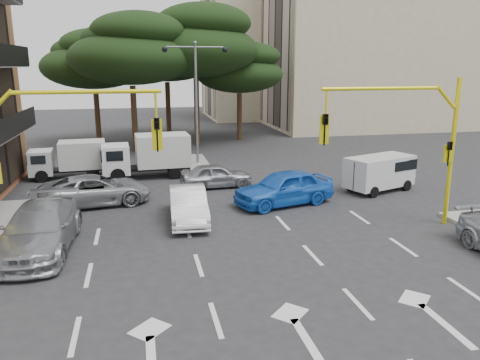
{
  "coord_description": "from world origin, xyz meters",
  "views": [
    {
      "loc": [
        -3.71,
        -14.34,
        6.47
      ],
      "look_at": [
        0.47,
        4.92,
        1.6
      ],
      "focal_mm": 35.0,
      "sensor_mm": 36.0,
      "label": 1
    }
  ],
  "objects_px": {
    "signal_mast_right": "(414,133)",
    "signal_mast_left": "(44,145)",
    "box_truck_a": "(69,160)",
    "street_lamp_center": "(196,82)",
    "car_white_hatch": "(188,205)",
    "car_silver_cross_b": "(216,175)",
    "car_blue_compact": "(284,188)",
    "box_truck_b": "(147,156)",
    "car_silver_cross_a": "(96,190)",
    "car_silver_wagon": "(40,229)",
    "van_white": "(379,173)"
  },
  "relations": [
    {
      "from": "street_lamp_center",
      "to": "van_white",
      "type": "xyz_separation_m",
      "value": [
        8.5,
        -8.58,
        -4.49
      ]
    },
    {
      "from": "signal_mast_left",
      "to": "street_lamp_center",
      "type": "distance_m",
      "value": 15.65
    },
    {
      "from": "car_white_hatch",
      "to": "box_truck_a",
      "type": "relative_size",
      "value": 0.99
    },
    {
      "from": "signal_mast_left",
      "to": "car_silver_cross_a",
      "type": "xyz_separation_m",
      "value": [
        0.96,
        5.97,
        -3.17
      ]
    },
    {
      "from": "signal_mast_right",
      "to": "signal_mast_left",
      "type": "bearing_deg",
      "value": 180.0
    },
    {
      "from": "signal_mast_right",
      "to": "car_silver_wagon",
      "type": "distance_m",
      "value": 14.47
    },
    {
      "from": "car_silver_wagon",
      "to": "car_silver_cross_a",
      "type": "bearing_deg",
      "value": 77.61
    },
    {
      "from": "car_silver_wagon",
      "to": "car_silver_cross_b",
      "type": "distance_m",
      "value": 10.65
    },
    {
      "from": "street_lamp_center",
      "to": "car_silver_cross_a",
      "type": "height_order",
      "value": "street_lamp_center"
    },
    {
      "from": "car_silver_cross_a",
      "to": "box_truck_a",
      "type": "relative_size",
      "value": 1.18
    },
    {
      "from": "car_blue_compact",
      "to": "box_truck_b",
      "type": "distance_m",
      "value": 9.4
    },
    {
      "from": "car_white_hatch",
      "to": "car_silver_cross_a",
      "type": "distance_m",
      "value": 5.22
    },
    {
      "from": "street_lamp_center",
      "to": "car_white_hatch",
      "type": "height_order",
      "value": "street_lamp_center"
    },
    {
      "from": "signal_mast_right",
      "to": "car_blue_compact",
      "type": "distance_m",
      "value": 6.46
    },
    {
      "from": "car_silver_wagon",
      "to": "car_blue_compact",
      "type": "bearing_deg",
      "value": 22.25
    },
    {
      "from": "car_silver_cross_b",
      "to": "van_white",
      "type": "xyz_separation_m",
      "value": [
        8.25,
        -2.53,
        0.28
      ]
    },
    {
      "from": "car_blue_compact",
      "to": "car_silver_wagon",
      "type": "distance_m",
      "value": 10.8
    },
    {
      "from": "street_lamp_center",
      "to": "van_white",
      "type": "relative_size",
      "value": 2.08
    },
    {
      "from": "signal_mast_right",
      "to": "car_white_hatch",
      "type": "xyz_separation_m",
      "value": [
        -8.64,
        2.64,
        -3.18
      ]
    },
    {
      "from": "box_truck_a",
      "to": "car_silver_cross_a",
      "type": "bearing_deg",
      "value": -166.54
    },
    {
      "from": "car_silver_wagon",
      "to": "box_truck_b",
      "type": "bearing_deg",
      "value": 72.15
    },
    {
      "from": "signal_mast_left",
      "to": "car_silver_wagon",
      "type": "distance_m",
      "value": 3.15
    },
    {
      "from": "signal_mast_left",
      "to": "car_silver_cross_a",
      "type": "height_order",
      "value": "signal_mast_left"
    },
    {
      "from": "car_silver_cross_a",
      "to": "box_truck_a",
      "type": "bearing_deg",
      "value": 8.85
    },
    {
      "from": "signal_mast_left",
      "to": "street_lamp_center",
      "type": "relative_size",
      "value": 0.77
    },
    {
      "from": "box_truck_a",
      "to": "signal_mast_left",
      "type": "bearing_deg",
      "value": -179.74
    },
    {
      "from": "box_truck_b",
      "to": "street_lamp_center",
      "type": "bearing_deg",
      "value": -52.57
    },
    {
      "from": "street_lamp_center",
      "to": "box_truck_b",
      "type": "height_order",
      "value": "street_lamp_center"
    },
    {
      "from": "signal_mast_right",
      "to": "car_silver_cross_b",
      "type": "bearing_deg",
      "value": 129.47
    },
    {
      "from": "car_white_hatch",
      "to": "car_silver_cross_a",
      "type": "height_order",
      "value": "car_silver_cross_a"
    },
    {
      "from": "signal_mast_right",
      "to": "van_white",
      "type": "bearing_deg",
      "value": 72.66
    },
    {
      "from": "car_blue_compact",
      "to": "box_truck_a",
      "type": "bearing_deg",
      "value": -141.67
    },
    {
      "from": "car_blue_compact",
      "to": "car_white_hatch",
      "type": "bearing_deg",
      "value": -87.84
    },
    {
      "from": "car_silver_wagon",
      "to": "box_truck_a",
      "type": "relative_size",
      "value": 1.3
    },
    {
      "from": "street_lamp_center",
      "to": "car_blue_compact",
      "type": "relative_size",
      "value": 1.6
    },
    {
      "from": "box_truck_a",
      "to": "box_truck_b",
      "type": "relative_size",
      "value": 0.85
    },
    {
      "from": "signal_mast_right",
      "to": "car_silver_cross_a",
      "type": "height_order",
      "value": "signal_mast_right"
    },
    {
      "from": "car_silver_cross_b",
      "to": "car_silver_wagon",
      "type": "bearing_deg",
      "value": 131.77
    },
    {
      "from": "car_silver_cross_b",
      "to": "car_blue_compact",
      "type": "bearing_deg",
      "value": -148.98
    },
    {
      "from": "signal_mast_right",
      "to": "car_silver_cross_a",
      "type": "xyz_separation_m",
      "value": [
        -12.65,
        5.97,
        -3.17
      ]
    },
    {
      "from": "street_lamp_center",
      "to": "signal_mast_left",
      "type": "bearing_deg",
      "value": -115.91
    },
    {
      "from": "car_white_hatch",
      "to": "box_truck_b",
      "type": "relative_size",
      "value": 0.84
    },
    {
      "from": "signal_mast_right",
      "to": "street_lamp_center",
      "type": "xyz_separation_m",
      "value": [
        -6.8,
        14.01,
        1.54
      ]
    },
    {
      "from": "street_lamp_center",
      "to": "box_truck_a",
      "type": "relative_size",
      "value": 1.79
    },
    {
      "from": "car_white_hatch",
      "to": "box_truck_a",
      "type": "xyz_separation_m",
      "value": [
        -5.98,
        9.37,
        0.36
      ]
    },
    {
      "from": "street_lamp_center",
      "to": "car_silver_cross_b",
      "type": "bearing_deg",
      "value": -87.62
    },
    {
      "from": "car_silver_cross_b",
      "to": "box_truck_b",
      "type": "height_order",
      "value": "box_truck_b"
    },
    {
      "from": "car_silver_wagon",
      "to": "street_lamp_center",
      "type": "bearing_deg",
      "value": 64.26
    },
    {
      "from": "street_lamp_center",
      "to": "car_blue_compact",
      "type": "distance_m",
      "value": 11.3
    },
    {
      "from": "car_white_hatch",
      "to": "car_silver_cross_b",
      "type": "relative_size",
      "value": 1.11
    }
  ]
}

